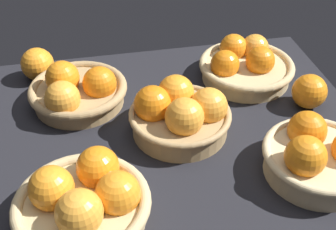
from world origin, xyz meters
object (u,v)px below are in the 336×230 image
at_px(basket_far_left, 319,156).
at_px(loose_orange_front_gap, 309,91).
at_px(basket_near_right, 77,91).
at_px(basket_far_right, 84,201).
at_px(loose_orange_back_gap, 37,64).
at_px(basket_center, 180,114).
at_px(basket_near_left, 245,65).

relative_size(basket_far_left, loose_orange_front_gap, 2.69).
distance_m(basket_near_right, basket_far_right, 0.35).
distance_m(basket_far_right, loose_orange_front_gap, 0.58).
relative_size(basket_far_left, loose_orange_back_gap, 2.62).
bearing_deg(basket_far_left, loose_orange_back_gap, -39.95).
bearing_deg(basket_near_right, loose_orange_back_gap, -54.99).
bearing_deg(loose_orange_front_gap, loose_orange_back_gap, -21.61).
relative_size(basket_far_left, basket_near_right, 0.95).
height_order(basket_near_right, loose_orange_front_gap, basket_near_right).
bearing_deg(loose_orange_back_gap, basket_near_right, 125.01).
bearing_deg(basket_center, loose_orange_front_gap, -174.58).
bearing_deg(basket_near_left, loose_orange_front_gap, 125.33).
bearing_deg(basket_far_left, basket_center, -37.17).
height_order(basket_near_left, basket_near_right, basket_near_right).
xyz_separation_m(basket_near_left, basket_near_right, (0.43, 0.04, 0.00)).
bearing_deg(basket_far_right, loose_orange_front_gap, -156.40).
distance_m(basket_far_left, basket_far_right, 0.45).
relative_size(loose_orange_front_gap, loose_orange_back_gap, 0.97).
xyz_separation_m(basket_near_right, basket_far_right, (0.00, 0.35, 0.00)).
bearing_deg(basket_far_left, basket_near_left, -86.08).
relative_size(basket_center, basket_far_right, 0.92).
height_order(basket_far_right, loose_orange_back_gap, basket_far_right).
bearing_deg(basket_center, basket_far_left, 142.83).
xyz_separation_m(basket_near_right, loose_orange_back_gap, (0.09, -0.13, 0.00)).
bearing_deg(loose_orange_front_gap, basket_center, 5.42).
bearing_deg(basket_far_left, loose_orange_front_gap, -111.15).
height_order(basket_near_left, loose_orange_back_gap, basket_near_left).
bearing_deg(basket_center, basket_near_left, -139.81).
height_order(basket_center, loose_orange_back_gap, basket_center).
distance_m(basket_center, basket_near_left, 0.28).
height_order(basket_far_left, basket_near_right, basket_far_left).
distance_m(basket_center, loose_orange_front_gap, 0.32).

